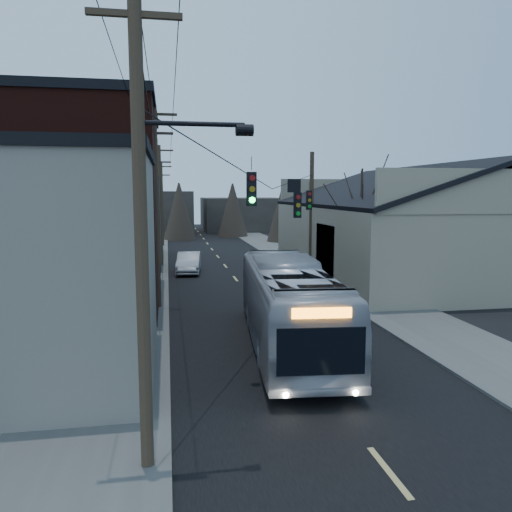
% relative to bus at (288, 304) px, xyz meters
% --- Properties ---
extents(road_surface, '(9.00, 110.00, 0.02)m').
position_rel_bus_xyz_m(road_surface, '(0.03, 19.20, -1.63)').
color(road_surface, black).
rests_on(road_surface, ground).
extents(sidewalk_left, '(4.00, 110.00, 0.12)m').
position_rel_bus_xyz_m(sidewalk_left, '(-6.47, 19.20, -1.58)').
color(sidewalk_left, '#474744').
rests_on(sidewalk_left, ground).
extents(sidewalk_right, '(4.00, 110.00, 0.12)m').
position_rel_bus_xyz_m(sidewalk_right, '(6.53, 19.20, -1.58)').
color(sidewalk_right, '#474744').
rests_on(sidewalk_right, ground).
extents(building_clapboard, '(8.00, 8.00, 7.00)m').
position_rel_bus_xyz_m(building_clapboard, '(-8.97, -1.80, 1.86)').
color(building_clapboard, gray).
rests_on(building_clapboard, ground).
extents(building_brick, '(10.00, 12.00, 10.00)m').
position_rel_bus_xyz_m(building_brick, '(-9.97, 9.20, 3.36)').
color(building_brick, black).
rests_on(building_brick, ground).
extents(building_left_far, '(9.00, 14.00, 7.00)m').
position_rel_bus_xyz_m(building_left_far, '(-9.47, 25.20, 1.86)').
color(building_left_far, '#312C27').
rests_on(building_left_far, ground).
extents(warehouse, '(16.16, 20.60, 7.73)m').
position_rel_bus_xyz_m(warehouse, '(13.03, 14.20, 1.06)').
color(warehouse, '#7E6F5B').
rests_on(warehouse, ground).
extents(building_far_left, '(10.00, 12.00, 6.00)m').
position_rel_bus_xyz_m(building_far_left, '(-5.97, 54.20, 1.36)').
color(building_far_left, '#312C27').
rests_on(building_far_left, ground).
extents(building_far_right, '(12.00, 14.00, 5.00)m').
position_rel_bus_xyz_m(building_far_right, '(7.03, 59.20, 0.86)').
color(building_far_right, '#312C27').
rests_on(building_far_right, ground).
extents(bare_tree, '(0.40, 0.40, 7.20)m').
position_rel_bus_xyz_m(bare_tree, '(6.53, 9.20, 1.96)').
color(bare_tree, black).
rests_on(bare_tree, ground).
extents(utility_lines, '(11.24, 45.28, 10.50)m').
position_rel_bus_xyz_m(utility_lines, '(-3.09, 13.34, 3.32)').
color(utility_lines, '#382B1E').
rests_on(utility_lines, ground).
extents(bus, '(3.81, 11.94, 3.27)m').
position_rel_bus_xyz_m(bus, '(0.00, 0.00, 0.00)').
color(bus, '#9FA1AA').
rests_on(bus, ground).
extents(parked_car, '(2.05, 4.73, 1.51)m').
position_rel_bus_xyz_m(parked_car, '(-2.97, 18.31, -0.88)').
color(parked_car, '#A3A7AB').
rests_on(parked_car, ground).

